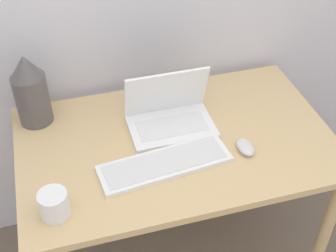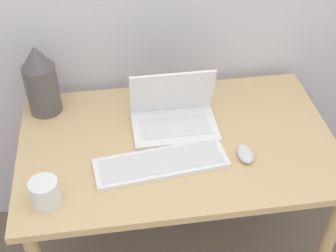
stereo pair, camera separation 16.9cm
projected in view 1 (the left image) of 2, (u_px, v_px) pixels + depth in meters
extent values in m
cube|color=tan|center=(176.00, 142.00, 1.80)|extent=(1.20, 0.74, 0.03)
cylinder|color=tan|center=(324.00, 236.00, 1.93)|extent=(0.05, 0.05, 0.74)
cylinder|color=tan|center=(43.00, 181.00, 2.16)|extent=(0.05, 0.05, 0.74)
cylinder|color=tan|center=(260.00, 138.00, 2.39)|extent=(0.05, 0.05, 0.74)
cube|color=white|center=(171.00, 127.00, 1.83)|extent=(0.33, 0.22, 0.02)
cube|color=silver|center=(172.00, 126.00, 1.81)|extent=(0.27, 0.12, 0.00)
cube|color=white|center=(166.00, 92.00, 1.81)|extent=(0.33, 0.07, 0.21)
cube|color=#0F1938|center=(165.00, 90.00, 1.82)|extent=(0.29, 0.05, 0.18)
cube|color=white|center=(165.00, 164.00, 1.67)|extent=(0.49, 0.20, 0.02)
cube|color=silver|center=(165.00, 162.00, 1.67)|extent=(0.45, 0.17, 0.00)
ellipsoid|color=silver|center=(245.00, 147.00, 1.73)|extent=(0.06, 0.10, 0.03)
cylinder|color=#514C4C|center=(32.00, 99.00, 1.81)|extent=(0.13, 0.13, 0.21)
cone|color=#514C4C|center=(25.00, 67.00, 1.71)|extent=(0.12, 0.12, 0.09)
cube|color=orange|center=(151.00, 149.00, 1.74)|extent=(0.05, 0.05, 0.01)
cylinder|color=white|center=(54.00, 204.00, 1.48)|extent=(0.10, 0.10, 0.09)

